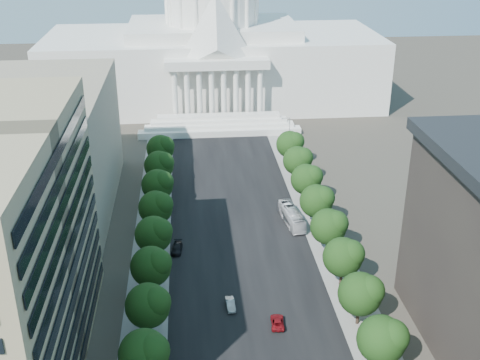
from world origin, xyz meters
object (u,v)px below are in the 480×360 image
object	(u,v)px
car_red	(277,322)
city_bus	(292,216)
car_silver	(230,304)
car_dark_b	(177,248)

from	to	relation	value
car_red	city_bus	distance (m)	37.75
car_silver	car_red	distance (m)	9.67
car_silver	car_dark_b	size ratio (longest dim) A/B	0.84
car_silver	car_red	size ratio (longest dim) A/B	0.89
car_dark_b	city_bus	bearing A→B (deg)	27.28
car_red	city_bus	world-z (taller)	city_bus
car_silver	car_red	xyz separation A→B (m)	(7.74, -5.80, -0.04)
city_bus	car_silver	bearing A→B (deg)	-125.20
car_red	city_bus	size ratio (longest dim) A/B	0.38
car_red	car_dark_b	bearing A→B (deg)	-51.98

